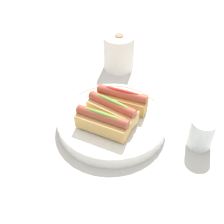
% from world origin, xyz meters
% --- Properties ---
extents(ground_plane, '(2.40, 2.40, 0.00)m').
position_xyz_m(ground_plane, '(0.00, 0.00, 0.00)').
color(ground_plane, beige).
extents(serving_bowl, '(0.32, 0.32, 0.04)m').
position_xyz_m(serving_bowl, '(-0.02, -0.00, 0.02)').
color(serving_bowl, white).
rests_on(serving_bowl, ground_plane).
extents(hotdog_front, '(0.16, 0.08, 0.06)m').
position_xyz_m(hotdog_front, '(-0.03, -0.06, 0.07)').
color(hotdog_front, tan).
rests_on(hotdog_front, serving_bowl).
extents(hotdog_back, '(0.16, 0.10, 0.06)m').
position_xyz_m(hotdog_back, '(-0.02, -0.00, 0.07)').
color(hotdog_back, '#DBB270').
rests_on(hotdog_back, serving_bowl).
extents(hotdog_side, '(0.15, 0.07, 0.06)m').
position_xyz_m(hotdog_side, '(-0.00, 0.05, 0.07)').
color(hotdog_side, tan).
rests_on(hotdog_side, serving_bowl).
extents(water_glass, '(0.07, 0.07, 0.09)m').
position_xyz_m(water_glass, '(0.24, -0.01, 0.04)').
color(water_glass, white).
rests_on(water_glass, ground_plane).
extents(paper_towel_roll, '(0.11, 0.11, 0.13)m').
position_xyz_m(paper_towel_roll, '(-0.07, 0.30, 0.07)').
color(paper_towel_roll, white).
rests_on(paper_towel_roll, ground_plane).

